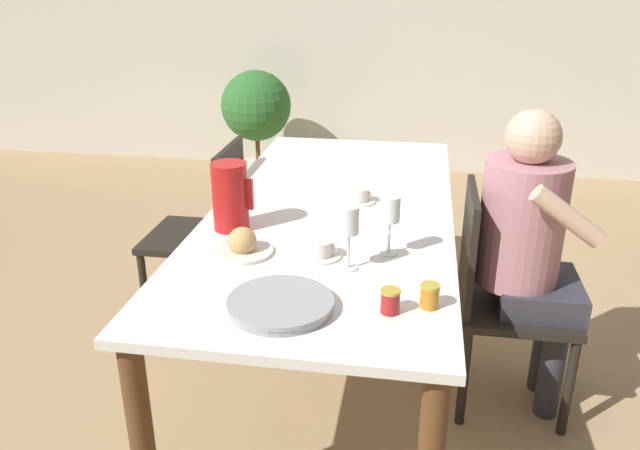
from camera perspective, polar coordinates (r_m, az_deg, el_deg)
ground_plane at (r=2.77m, az=1.06°, el=-12.82°), size 20.00×20.00×0.00m
wall_back at (r=5.21m, az=6.21°, el=19.09°), size 10.00×0.06×2.60m
dining_table at (r=2.45m, az=1.17°, el=-0.29°), size 0.91×2.04×0.74m
chair_person_side at (r=2.46m, az=15.98°, el=-6.06°), size 0.42×0.42×0.87m
chair_opposite at (r=2.97m, az=-10.31°, el=-0.39°), size 0.42×0.42×0.87m
person_seated at (r=2.38m, az=18.58°, el=-1.40°), size 0.39×0.41×1.16m
red_pitcher at (r=2.20m, az=-8.21°, el=2.64°), size 0.15×0.13×0.24m
wine_glass_water at (r=1.98m, az=6.45°, el=1.20°), size 0.06×0.06×0.20m
wine_glass_juice at (r=1.87m, az=2.67°, el=0.11°), size 0.06×0.06×0.21m
teacup_near_person at (r=2.00m, az=0.02°, el=-2.30°), size 0.14×0.14×0.06m
teacup_across at (r=2.47m, az=3.54°, el=2.65°), size 0.14×0.14×0.06m
serving_tray at (r=1.71m, az=-3.63°, el=-7.24°), size 0.29×0.29×0.03m
bread_plate at (r=2.04m, az=-7.09°, el=-1.82°), size 0.20×0.20×0.09m
jam_jar_amber at (r=1.69m, az=6.45°, el=-6.82°), size 0.05×0.05×0.07m
jam_jar_red at (r=1.73m, az=10.00°, el=-6.30°), size 0.05×0.05×0.07m
potted_plant at (r=4.97m, az=-5.85°, el=10.47°), size 0.55×0.55×0.87m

